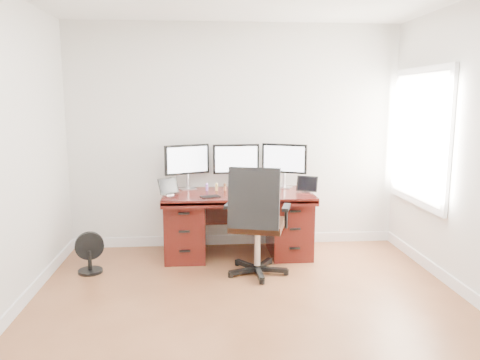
{
  "coord_description": "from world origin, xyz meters",
  "views": [
    {
      "loc": [
        -0.4,
        -3.43,
        1.81
      ],
      "look_at": [
        0.0,
        1.5,
        0.95
      ],
      "focal_mm": 35.0,
      "sensor_mm": 36.0,
      "label": 1
    }
  ],
  "objects": [
    {
      "name": "trackpad",
      "position": [
        0.2,
        1.63,
        0.76
      ],
      "size": [
        0.16,
        0.16,
        0.01
      ],
      "primitive_type": "cube",
      "rotation": [
        0.0,
        0.0,
        -0.31
      ],
      "color": "#B5B8BC",
      "rests_on": "desk"
    },
    {
      "name": "keyboard",
      "position": [
        0.04,
        1.67,
        0.76
      ],
      "size": [
        0.29,
        0.18,
        0.01
      ],
      "primitive_type": "cube",
      "rotation": [
        0.0,
        0.0,
        0.23
      ],
      "color": "silver",
      "rests_on": "desk"
    },
    {
      "name": "drawing_tablet",
      "position": [
        -0.32,
        1.59,
        0.76
      ],
      "size": [
        0.23,
        0.18,
        0.01
      ],
      "primitive_type": "cube",
      "rotation": [
        0.0,
        0.0,
        0.32
      ],
      "color": "black",
      "rests_on": "desk"
    },
    {
      "name": "back_wall",
      "position": [
        0.0,
        2.25,
        1.35
      ],
      "size": [
        4.0,
        0.1,
        2.7
      ],
      "primitive_type": "cube",
      "color": "silver",
      "rests_on": "ground"
    },
    {
      "name": "figurine_pink",
      "position": [
        0.11,
        1.95,
        0.8
      ],
      "size": [
        0.04,
        0.04,
        0.09
      ],
      "color": "pink",
      "rests_on": "desk"
    },
    {
      "name": "tablet_right",
      "position": [
        0.79,
        1.75,
        0.84
      ],
      "size": [
        0.25,
        0.16,
        0.19
      ],
      "rotation": [
        0.0,
        0.0,
        -0.44
      ],
      "color": "silver",
      "rests_on": "desk"
    },
    {
      "name": "ground",
      "position": [
        0.0,
        0.0,
        0.0
      ],
      "size": [
        4.5,
        4.5,
        0.0
      ],
      "primitive_type": "plane",
      "color": "brown",
      "rests_on": "ground"
    },
    {
      "name": "phone",
      "position": [
        0.01,
        1.82,
        0.76
      ],
      "size": [
        0.13,
        0.08,
        0.01
      ],
      "primitive_type": "cube",
      "rotation": [
        0.0,
        0.0,
        -0.19
      ],
      "color": "black",
      "rests_on": "desk"
    },
    {
      "name": "floor_fan",
      "position": [
        -1.6,
        1.38,
        0.21
      ],
      "size": [
        0.3,
        0.25,
        0.44
      ],
      "rotation": [
        0.0,
        0.0,
        0.24
      ],
      "color": "black",
      "rests_on": "ground"
    },
    {
      "name": "office_chair",
      "position": [
        0.14,
        1.17,
        0.38
      ],
      "size": [
        0.76,
        0.76,
        1.16
      ],
      "rotation": [
        0.0,
        0.0,
        -0.27
      ],
      "color": "black",
      "rests_on": "ground"
    },
    {
      "name": "monitor_right",
      "position": [
        0.58,
        2.07,
        1.09
      ],
      "size": [
        0.51,
        0.28,
        0.53
      ],
      "rotation": [
        0.0,
        0.0,
        -0.46
      ],
      "color": "silver",
      "rests_on": "desk"
    },
    {
      "name": "figurine_yellow",
      "position": [
        -0.24,
        1.95,
        0.8
      ],
      "size": [
        0.04,
        0.04,
        0.09
      ],
      "color": "#CFB95E",
      "rests_on": "desk"
    },
    {
      "name": "monitor_left",
      "position": [
        -0.58,
        2.07,
        1.09
      ],
      "size": [
        0.52,
        0.26,
        0.53
      ],
      "rotation": [
        0.0,
        0.0,
        0.42
      ],
      "color": "silver",
      "rests_on": "desk"
    },
    {
      "name": "tablet_left",
      "position": [
        -0.78,
        1.75,
        0.84
      ],
      "size": [
        0.23,
        0.2,
        0.19
      ],
      "rotation": [
        0.0,
        0.0,
        0.66
      ],
      "color": "silver",
      "rests_on": "desk"
    },
    {
      "name": "desk",
      "position": [
        0.0,
        1.83,
        0.4
      ],
      "size": [
        1.7,
        0.8,
        0.75
      ],
      "color": "#44110D",
      "rests_on": "ground"
    },
    {
      "name": "monitor_center",
      "position": [
        0.0,
        2.07,
        1.09
      ],
      "size": [
        0.55,
        0.15,
        0.53
      ],
      "rotation": [
        0.0,
        0.0,
        0.08
      ],
      "color": "silver",
      "rests_on": "desk"
    },
    {
      "name": "figurine_purple",
      "position": [
        -0.35,
        1.95,
        0.8
      ],
      "size": [
        0.04,
        0.04,
        0.09
      ],
      "color": "#8E63CB",
      "rests_on": "desk"
    },
    {
      "name": "figurine_brown",
      "position": [
        -0.14,
        1.95,
        0.8
      ],
      "size": [
        0.04,
        0.04,
        0.09
      ],
      "color": "#8E5E39",
      "rests_on": "desk"
    }
  ]
}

